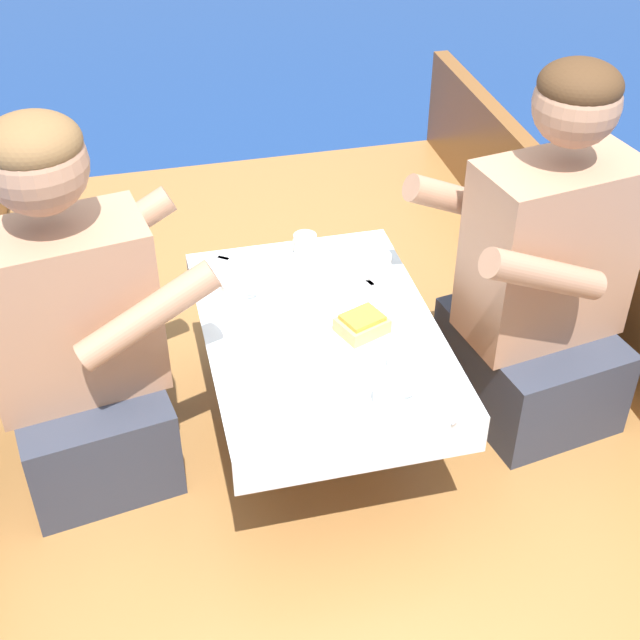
# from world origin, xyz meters

# --- Properties ---
(ground_plane) EXTENTS (60.00, 60.00, 0.00)m
(ground_plane) POSITION_xyz_m (0.00, 0.00, 0.00)
(ground_plane) COLOR navy
(boat_deck) EXTENTS (1.86, 3.41, 0.24)m
(boat_deck) POSITION_xyz_m (0.00, 0.00, 0.12)
(boat_deck) COLOR #9E6B38
(boat_deck) RESTS_ON ground_plane
(cockpit_table) EXTENTS (0.57, 0.81, 0.37)m
(cockpit_table) POSITION_xyz_m (0.00, 0.07, 0.57)
(cockpit_table) COLOR #B2B2B7
(cockpit_table) RESTS_ON boat_deck
(person_port) EXTENTS (0.57, 0.51, 0.96)m
(person_port) POSITION_xyz_m (-0.58, 0.12, 0.64)
(person_port) COLOR #333847
(person_port) RESTS_ON boat_deck
(person_starboard) EXTENTS (0.57, 0.51, 0.99)m
(person_starboard) POSITION_xyz_m (0.58, 0.06, 0.64)
(person_starboard) COLOR #333847
(person_starboard) RESTS_ON boat_deck
(plate_sandwich) EXTENTS (0.18, 0.18, 0.01)m
(plate_sandwich) POSITION_xyz_m (0.09, 0.01, 0.61)
(plate_sandwich) COLOR white
(plate_sandwich) RESTS_ON cockpit_table
(plate_bread) EXTENTS (0.21, 0.21, 0.01)m
(plate_bread) POSITION_xyz_m (0.00, 0.20, 0.61)
(plate_bread) COLOR white
(plate_bread) RESTS_ON cockpit_table
(sandwich) EXTENTS (0.14, 0.12, 0.05)m
(sandwich) POSITION_xyz_m (0.09, 0.01, 0.64)
(sandwich) COLOR tan
(sandwich) RESTS_ON plate_sandwich
(bowl_port_near) EXTENTS (0.13, 0.13, 0.04)m
(bowl_port_near) POSITION_xyz_m (0.18, -0.14, 0.63)
(bowl_port_near) COLOR white
(bowl_port_near) RESTS_ON cockpit_table
(bowl_starboard_near) EXTENTS (0.14, 0.14, 0.04)m
(bowl_starboard_near) POSITION_xyz_m (-0.15, -0.13, 0.63)
(bowl_starboard_near) COLOR white
(bowl_starboard_near) RESTS_ON cockpit_table
(bowl_center_far) EXTENTS (0.13, 0.13, 0.04)m
(bowl_center_far) POSITION_xyz_m (0.18, 0.29, 0.63)
(bowl_center_far) COLOR white
(bowl_center_far) RESTS_ON cockpit_table
(bowl_port_far) EXTENTS (0.12, 0.12, 0.04)m
(bowl_port_far) POSITION_xyz_m (-0.13, 0.02, 0.63)
(bowl_port_far) COLOR white
(bowl_port_far) RESTS_ON cockpit_table
(coffee_cup_port) EXTENTS (0.09, 0.07, 0.07)m
(coffee_cup_port) POSITION_xyz_m (-0.19, 0.21, 0.64)
(coffee_cup_port) COLOR white
(coffee_cup_port) RESTS_ON cockpit_table
(coffee_cup_starboard) EXTENTS (0.10, 0.07, 0.06)m
(coffee_cup_starboard) POSITION_xyz_m (0.08, -0.24, 0.64)
(coffee_cup_starboard) COLOR white
(coffee_cup_starboard) RESTS_ON cockpit_table
(tin_can) EXTENTS (0.07, 0.07, 0.05)m
(tin_can) POSITION_xyz_m (0.04, 0.41, 0.63)
(tin_can) COLOR silver
(tin_can) RESTS_ON cockpit_table
(utensil_knife_starboard) EXTENTS (0.15, 0.11, 0.00)m
(utensil_knife_starboard) POSITION_xyz_m (-0.12, 0.33, 0.61)
(utensil_knife_starboard) COLOR silver
(utensil_knife_starboard) RESTS_ON cockpit_table
(utensil_fork_port) EXTENTS (0.07, 0.17, 0.00)m
(utensil_fork_port) POSITION_xyz_m (0.19, 0.17, 0.61)
(utensil_fork_port) COLOR silver
(utensil_fork_port) RESTS_ON cockpit_table
(utensil_spoon_starboard) EXTENTS (0.17, 0.03, 0.01)m
(utensil_spoon_starboard) POSITION_xyz_m (0.00, 0.42, 0.61)
(utensil_spoon_starboard) COLOR silver
(utensil_spoon_starboard) RESTS_ON cockpit_table
(utensil_fork_starboard) EXTENTS (0.15, 0.12, 0.00)m
(utensil_fork_starboard) POSITION_xyz_m (-0.15, 0.39, 0.61)
(utensil_fork_starboard) COLOR silver
(utensil_fork_starboard) RESTS_ON cockpit_table
(utensil_spoon_port) EXTENTS (0.08, 0.16, 0.01)m
(utensil_spoon_port) POSITION_xyz_m (0.16, -0.24, 0.61)
(utensil_spoon_port) COLOR silver
(utensil_spoon_port) RESTS_ON cockpit_table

